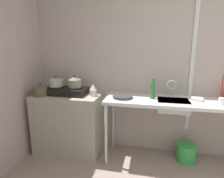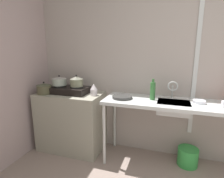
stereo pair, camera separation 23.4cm
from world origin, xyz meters
The scene contains 16 objects.
wall_back centered at (0.00, 1.91, 1.20)m, with size 5.49×0.10×2.41m, color #A1958E.
wall_metal_strip centered at (-0.19, 1.85, 1.32)m, with size 0.05×0.01×1.93m, color silver.
counter_concrete centered at (-1.81, 1.60, 0.42)m, with size 0.91×0.53×0.84m, color gray.
counter_sink centered at (-0.36, 1.60, 0.77)m, with size 1.78×0.53×0.84m.
stove centered at (-1.83, 1.60, 0.88)m, with size 0.57×0.32×0.11m.
pot_on_left_burner centered at (-1.97, 1.60, 1.00)m, with size 0.20×0.20×0.14m.
pot_on_right_burner centered at (-1.70, 1.60, 1.01)m, with size 0.18×0.18×0.16m.
pot_beside_stove centered at (-2.13, 1.46, 0.91)m, with size 0.20×0.20×0.17m.
percolator centered at (-1.44, 1.59, 0.91)m, with size 0.09×0.09×0.16m.
sink_basin centered at (-0.42, 1.59, 0.77)m, with size 0.37×0.28×0.13m, color silver.
faucet centered at (-0.44, 1.72, 0.98)m, with size 0.12×0.07×0.23m.
frying_pan centered at (-1.04, 1.56, 0.85)m, with size 0.25×0.25×0.03m, color #323130.
cup_by_rack centered at (0.08, 1.51, 0.87)m, with size 0.06×0.06×0.08m, color white.
small_bowl_on_drainboard centered at (-0.14, 1.63, 0.85)m, with size 0.14×0.14×0.04m, color silver.
bottle_by_sink centered at (-0.67, 1.62, 0.95)m, with size 0.06×0.06×0.26m.
bucket_on_floor centered at (-0.20, 1.66, 0.11)m, with size 0.25×0.25×0.23m, color green.
Camera 1 is at (-0.71, -0.64, 1.45)m, focal length 29.08 mm.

